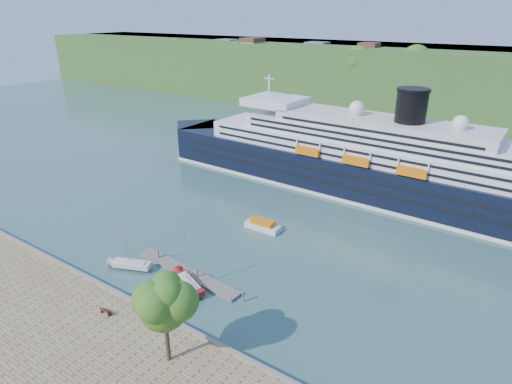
{
  "coord_description": "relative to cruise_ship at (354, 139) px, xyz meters",
  "views": [
    {
      "loc": [
        39.73,
        -29.7,
        36.59
      ],
      "look_at": [
        -0.57,
        30.0,
        6.03
      ],
      "focal_mm": 30.0,
      "sensor_mm": 36.0,
      "label": 1
    }
  ],
  "objects": [
    {
      "name": "far_hillside",
      "position": [
        -7.87,
        90.31,
        0.34
      ],
      "size": [
        400.0,
        50.0,
        24.0
      ],
      "primitive_type": "cube",
      "color": "#356126",
      "rests_on": "ground"
    },
    {
      "name": "promenade_tree",
      "position": [
        3.54,
        -59.66,
        -4.8
      ],
      "size": [
        7.08,
        7.08,
        11.72
      ],
      "primitive_type": null,
      "color": "#37661B",
      "rests_on": "promenade"
    },
    {
      "name": "park_bench",
      "position": [
        -8.58,
        -58.58,
        -10.14
      ],
      "size": [
        1.63,
        0.69,
        1.04
      ],
      "primitive_type": null,
      "rotation": [
        0.0,
        0.0,
        0.01
      ],
      "color": "#4F2816",
      "rests_on": "promenade"
    },
    {
      "name": "tender_launch",
      "position": [
        -5.67,
        -26.63,
        -10.73
      ],
      "size": [
        6.75,
        2.43,
        1.85
      ],
      "primitive_type": null,
      "rotation": [
        0.0,
        0.0,
        0.02
      ],
      "color": "orange",
      "rests_on": "ground"
    },
    {
      "name": "sailboat_white_near",
      "position": [
        -15.18,
        -48.76,
        -7.41
      ],
      "size": [
        6.79,
        4.2,
        8.51
      ],
      "primitive_type": null,
      "rotation": [
        0.0,
        0.0,
        0.39
      ],
      "color": "silver",
      "rests_on": "ground"
    },
    {
      "name": "cruise_ship",
      "position": [
        0.0,
        0.0,
        0.0
      ],
      "size": [
        104.22,
        17.99,
        23.32
      ],
      "primitive_type": null,
      "rotation": [
        0.0,
        0.0,
        -0.03
      ],
      "color": "black",
      "rests_on": "ground"
    },
    {
      "name": "quay_coping",
      "position": [
        -7.87,
        -54.89,
        -10.51
      ],
      "size": [
        220.0,
        0.5,
        0.3
      ],
      "primitive_type": "cube",
      "color": "slate",
      "rests_on": "promenade"
    },
    {
      "name": "sailboat_red",
      "position": [
        -4.3,
        -47.78,
        -7.11
      ],
      "size": [
        7.26,
        4.47,
        9.1
      ],
      "primitive_type": null,
      "rotation": [
        0.0,
        0.0,
        -0.39
      ],
      "color": "maroon",
      "rests_on": "ground"
    },
    {
      "name": "ground",
      "position": [
        -7.87,
        -54.69,
        -11.66
      ],
      "size": [
        400.0,
        400.0,
        0.0
      ],
      "primitive_type": "plane",
      "color": "#335B5A",
      "rests_on": "ground"
    },
    {
      "name": "floating_pontoon",
      "position": [
        -7.28,
        -44.97,
        -11.44
      ],
      "size": [
        19.87,
        3.82,
        0.44
      ],
      "primitive_type": null,
      "rotation": [
        0.0,
        0.0,
        -0.07
      ],
      "color": "gray",
      "rests_on": "ground"
    }
  ]
}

